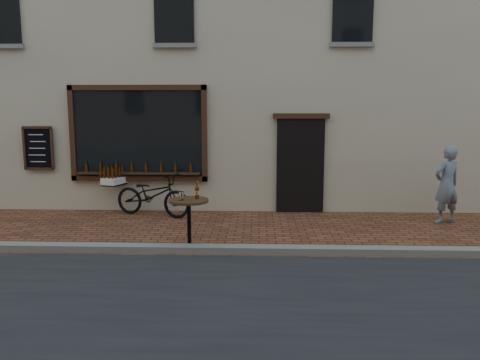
{
  "coord_description": "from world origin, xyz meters",
  "views": [
    {
      "loc": [
        0.9,
        -7.45,
        2.4
      ],
      "look_at": [
        0.57,
        1.2,
        1.1
      ],
      "focal_mm": 35.0,
      "sensor_mm": 36.0,
      "label": 1
    }
  ],
  "objects": [
    {
      "name": "pedestrian",
      "position": [
        4.92,
        2.51,
        0.83
      ],
      "size": [
        0.71,
        0.59,
        1.66
      ],
      "primitive_type": "imported",
      "rotation": [
        0.0,
        0.0,
        3.5
      ],
      "color": "slate",
      "rests_on": "ground"
    },
    {
      "name": "ground",
      "position": [
        0.0,
        0.0,
        0.0
      ],
      "size": [
        90.0,
        90.0,
        0.0
      ],
      "primitive_type": "plane",
      "color": "#522A1A",
      "rests_on": "ground"
    },
    {
      "name": "cargo_bicycle",
      "position": [
        -1.52,
        2.93,
        0.5
      ],
      "size": [
        2.26,
        1.23,
        1.04
      ],
      "rotation": [
        0.0,
        0.0,
        1.25
      ],
      "color": "black",
      "rests_on": "ground"
    },
    {
      "name": "shop_building",
      "position": [
        0.0,
        6.5,
        5.0
      ],
      "size": [
        28.0,
        6.2,
        10.0
      ],
      "color": "#C1B698",
      "rests_on": "ground"
    },
    {
      "name": "bistro_table",
      "position": [
        -0.27,
        0.39,
        0.63
      ],
      "size": [
        0.69,
        0.69,
        1.18
      ],
      "color": "black",
      "rests_on": "ground"
    },
    {
      "name": "kerb",
      "position": [
        0.0,
        0.2,
        0.06
      ],
      "size": [
        90.0,
        0.25,
        0.12
      ],
      "primitive_type": "cube",
      "color": "slate",
      "rests_on": "ground"
    }
  ]
}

